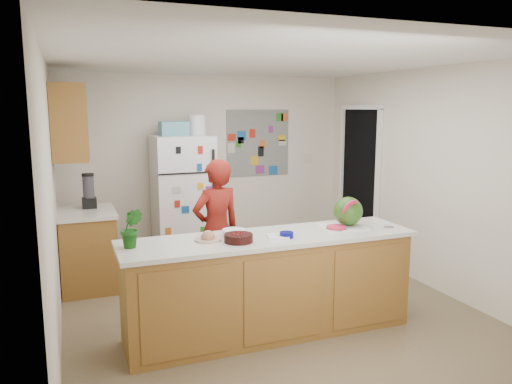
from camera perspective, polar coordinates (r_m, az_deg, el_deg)
name	(u,v)px	position (r m, az deg, el deg)	size (l,w,h in m)	color
floor	(269,310)	(5.29, 1.46, -13.33)	(4.00, 4.50, 0.02)	brown
wall_back	(208,165)	(7.06, -5.52, 3.03)	(4.00, 0.02, 2.50)	beige
wall_left	(51,203)	(4.57, -22.43, -1.22)	(0.02, 4.50, 2.50)	beige
wall_right	(433,179)	(6.00, 19.57, 1.36)	(0.02, 4.50, 2.50)	beige
ceiling	(270,59)	(4.90, 1.59, 14.97)	(4.00, 4.50, 0.02)	white
doorway	(360,182)	(7.17, 11.80, 1.12)	(0.03, 0.85, 2.04)	black
peninsula_base	(270,287)	(4.63, 1.56, -10.79)	(2.60, 0.62, 0.88)	brown
peninsula_top	(270,238)	(4.49, 1.59, -5.27)	(2.68, 0.70, 0.04)	silver
side_counter_base	(88,251)	(6.07, -18.65, -6.40)	(0.60, 0.80, 0.86)	brown
side_counter_top	(86,213)	(5.97, -18.88, -2.24)	(0.64, 0.84, 0.04)	silver
upper_cabinets	(68,122)	(5.80, -20.69, 7.49)	(0.35, 1.00, 0.80)	brown
refrigerator	(183,200)	(6.65, -8.33, -0.92)	(0.75, 0.70, 1.70)	silver
fridge_top_bin	(174,129)	(6.52, -9.39, 7.17)	(0.35, 0.28, 0.18)	#5999B2
photo_collage	(258,143)	(7.25, 0.23, 5.63)	(0.95, 0.01, 0.95)	slate
person	(217,230)	(5.34, -4.54, -4.40)	(0.56, 0.36, 1.52)	maroon
blender_appliance	(89,192)	(6.10, -18.58, 0.03)	(0.13, 0.13, 0.38)	black
cutting_board	(343,227)	(4.85, 9.95, -3.95)	(0.43, 0.32, 0.01)	white
watermelon	(348,211)	(4.87, 10.48, -2.18)	(0.28, 0.28, 0.28)	#30610F
watermelon_slice	(336,227)	(4.75, 9.16, -4.00)	(0.18, 0.18, 0.02)	red
cherry_bowl	(239,238)	(4.27, -2.01, -5.28)	(0.25, 0.25, 0.07)	black
white_bowl	(234,233)	(4.47, -2.53, -4.68)	(0.21, 0.21, 0.06)	silver
cobalt_bowl	(287,235)	(4.42, 3.52, -4.90)	(0.12, 0.12, 0.05)	#040759
plate	(208,240)	(4.34, -5.50, -5.44)	(0.23, 0.23, 0.02)	beige
paper_towel	(278,236)	(4.42, 2.54, -5.10)	(0.18, 0.16, 0.02)	white
keys	(389,227)	(4.94, 14.93, -3.88)	(0.09, 0.04, 0.01)	gray
potted_plant	(132,228)	(4.19, -14.04, -4.02)	(0.18, 0.15, 0.33)	#123B13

